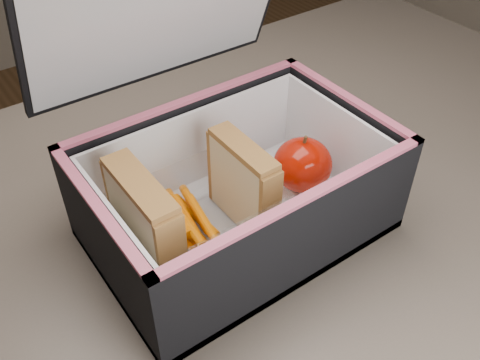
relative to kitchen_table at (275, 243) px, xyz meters
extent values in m
cube|color=brown|center=(0.00, 0.00, 0.08)|extent=(1.20, 0.80, 0.03)
cube|color=#382D26|center=(0.55, 0.35, -0.30)|extent=(0.05, 0.05, 0.72)
cube|color=black|center=(-0.08, 0.12, 0.31)|extent=(0.31, 0.08, 0.19)
cube|color=beige|center=(-0.20, -0.02, 0.16)|extent=(0.01, 0.10, 0.11)
cube|color=#C96B6B|center=(-0.19, -0.02, 0.16)|extent=(0.01, 0.10, 0.10)
cube|color=beige|center=(-0.18, -0.02, 0.16)|extent=(0.01, 0.10, 0.11)
cube|color=brown|center=(-0.19, -0.02, 0.22)|extent=(0.03, 0.11, 0.01)
cube|color=beige|center=(-0.08, -0.02, 0.16)|extent=(0.01, 0.09, 0.10)
cube|color=#C96B6B|center=(-0.07, -0.02, 0.15)|extent=(0.01, 0.09, 0.09)
cube|color=beige|center=(-0.06, -0.02, 0.16)|extent=(0.01, 0.09, 0.10)
cube|color=brown|center=(-0.07, -0.02, 0.21)|extent=(0.03, 0.09, 0.01)
cylinder|color=#D25B00|center=(-0.15, -0.02, 0.11)|extent=(0.03, 0.08, 0.01)
cylinder|color=#D25B00|center=(-0.13, 0.00, 0.13)|extent=(0.02, 0.08, 0.01)
cylinder|color=#D25B00|center=(-0.12, -0.02, 0.14)|extent=(0.02, 0.08, 0.01)
cylinder|color=#D25B00|center=(-0.12, 0.01, 0.11)|extent=(0.02, 0.08, 0.01)
cylinder|color=#D25B00|center=(-0.13, 0.01, 0.13)|extent=(0.02, 0.08, 0.01)
cylinder|color=#D25B00|center=(-0.15, 0.01, 0.14)|extent=(0.01, 0.08, 0.01)
cylinder|color=#D25B00|center=(-0.13, -0.04, 0.11)|extent=(0.01, 0.08, 0.01)
cylinder|color=#D25B00|center=(-0.12, 0.01, 0.13)|extent=(0.02, 0.08, 0.01)
cylinder|color=#D25B00|center=(-0.14, -0.01, 0.14)|extent=(0.02, 0.08, 0.01)
cylinder|color=#D25B00|center=(-0.14, -0.03, 0.11)|extent=(0.01, 0.08, 0.01)
cube|color=white|center=(0.01, -0.02, 0.11)|extent=(0.10, 0.10, 0.01)
ellipsoid|color=#950E00|center=(0.02, -0.02, 0.15)|extent=(0.08, 0.08, 0.06)
cylinder|color=#442F18|center=(0.02, -0.02, 0.18)|extent=(0.00, 0.01, 0.01)
camera|label=1|loc=(-0.33, -0.38, 0.54)|focal=40.00mm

